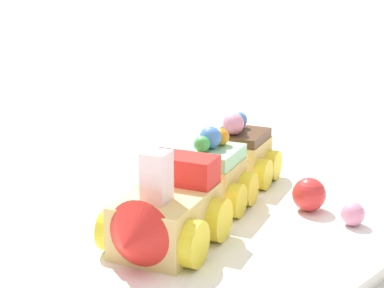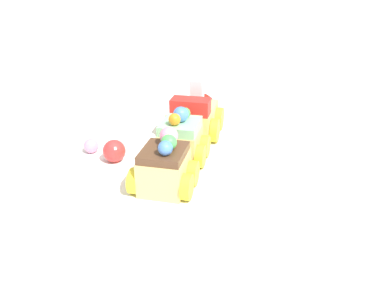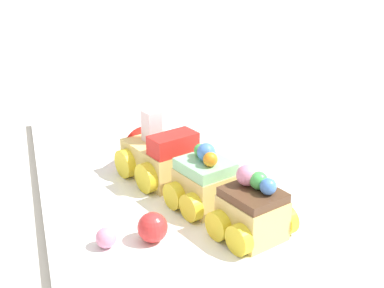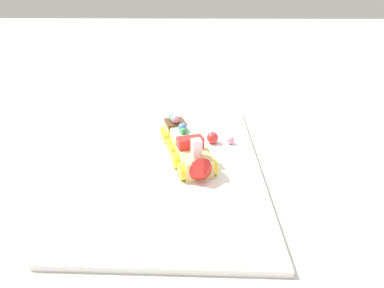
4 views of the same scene
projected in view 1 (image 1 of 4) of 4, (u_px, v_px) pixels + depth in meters
The scene contains 7 objects.
ground_plane at pixel (175, 225), 0.57m from camera, with size 10.00×10.00×0.00m, color beige.
display_board at pixel (175, 218), 0.57m from camera, with size 0.62×0.37×0.01m, color white.
cake_train_locomotive at pixel (162, 217), 0.49m from camera, with size 0.12×0.10×0.08m.
cake_car_mint at pixel (211, 177), 0.57m from camera, with size 0.08×0.09×0.07m.
cake_car_chocolate at pixel (239, 155), 0.64m from camera, with size 0.08×0.09×0.07m.
gumball_red at pixel (309, 194), 0.57m from camera, with size 0.03×0.03×0.03m, color red.
gumball_pink at pixel (353, 214), 0.54m from camera, with size 0.02×0.02×0.02m, color pink.
Camera 1 is at (0.38, 0.37, 0.23)m, focal length 60.00 mm.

